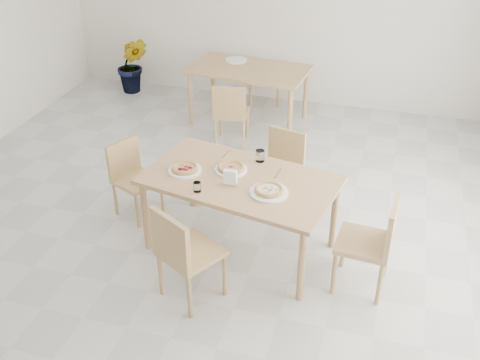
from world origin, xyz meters
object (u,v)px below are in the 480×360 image
(plate_margherita, at_px, (231,170))
(chair_east, at_px, (375,239))
(pizza_margherita, at_px, (231,167))
(chair_west, at_px, (132,173))
(chair_north, at_px, (282,164))
(main_table, at_px, (240,185))
(tumbler_a, at_px, (260,156))
(potted_plant, at_px, (133,65))
(pizza_mushroom, at_px, (269,190))
(pizza_pepperoni, at_px, (185,168))
(chair_back_n, at_px, (267,64))
(plate_pepperoni, at_px, (185,170))
(plate_mushroom, at_px, (269,192))
(plate_empty, at_px, (236,60))
(tumbler_b, at_px, (197,187))
(second_table, at_px, (249,74))
(chair_south, at_px, (183,250))
(napkin_holder, at_px, (230,178))
(chair_back_s, at_px, (230,111))

(plate_margherita, bearing_deg, chair_east, -14.06)
(pizza_margherita, bearing_deg, chair_west, 171.41)
(chair_north, bearing_deg, main_table, -89.62)
(chair_west, bearing_deg, tumbler_a, -62.84)
(tumbler_a, bearing_deg, main_table, -104.52)
(chair_east, bearing_deg, potted_plant, -127.59)
(pizza_mushroom, relative_size, pizza_pepperoni, 1.09)
(plate_margherita, relative_size, chair_back_n, 0.31)
(chair_west, distance_m, plate_pepperoni, 0.81)
(plate_mushroom, xyz_separation_m, potted_plant, (-2.91, 3.39, -0.34))
(tumbler_a, relative_size, potted_plant, 0.13)
(chair_west, height_order, plate_empty, chair_west)
(chair_west, bearing_deg, plate_margherita, -74.77)
(tumbler_b, distance_m, potted_plant, 4.24)
(potted_plant, bearing_deg, tumbler_a, -46.86)
(plate_pepperoni, height_order, tumbler_b, tumbler_b)
(chair_north, relative_size, second_table, 0.51)
(chair_south, relative_size, tumbler_b, 10.20)
(main_table, height_order, pizza_margherita, pizza_margherita)
(plate_empty, bearing_deg, pizza_margherita, -74.26)
(pizza_mushroom, bearing_deg, chair_west, 163.88)
(potted_plant, bearing_deg, napkin_holder, -52.61)
(second_table, distance_m, potted_plant, 2.02)
(chair_east, relative_size, chair_back_s, 1.08)
(plate_mushroom, relative_size, plate_pepperoni, 1.09)
(second_table, bearing_deg, chair_north, -59.94)
(chair_north, height_order, plate_margherita, chair_north)
(potted_plant, bearing_deg, chair_south, -59.48)
(chair_west, bearing_deg, pizza_margherita, -74.77)
(plate_mushroom, relative_size, plate_empty, 1.11)
(pizza_mushroom, xyz_separation_m, potted_plant, (-2.91, 3.39, -0.36))
(tumbler_b, xyz_separation_m, chair_back_n, (-0.34, 3.82, -0.26))
(chair_south, xyz_separation_m, chair_west, (-0.96, 1.07, -0.06))
(pizza_pepperoni, xyz_separation_m, plate_empty, (-0.40, 2.94, -0.02))
(potted_plant, bearing_deg, main_table, -51.03)
(napkin_holder, bearing_deg, main_table, 63.52)
(chair_east, height_order, pizza_margherita, chair_east)
(plate_margherita, bearing_deg, second_table, 102.04)
(pizza_pepperoni, bearing_deg, pizza_mushroom, -10.03)
(main_table, distance_m, pizza_pepperoni, 0.52)
(plate_empty, bearing_deg, chair_south, -79.76)
(potted_plant, bearing_deg, tumbler_b, -56.64)
(pizza_mushroom, distance_m, plate_empty, 3.31)
(main_table, relative_size, napkin_holder, 13.20)
(second_table, distance_m, chair_back_s, 0.78)
(plate_margherita, distance_m, plate_pepperoni, 0.41)
(pizza_mushroom, bearing_deg, plate_mushroom, 0.00)
(plate_pepperoni, height_order, tumbler_a, tumbler_a)
(main_table, relative_size, tumbler_a, 16.50)
(pizza_pepperoni, xyz_separation_m, tumbler_b, (0.22, -0.28, 0.01))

